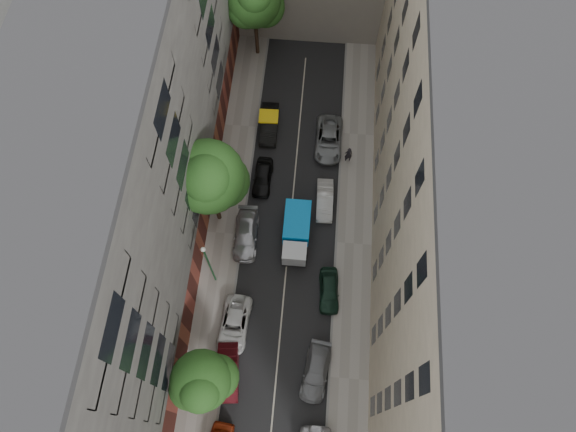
# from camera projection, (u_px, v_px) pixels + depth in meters

# --- Properties ---
(ground) EXTENTS (120.00, 120.00, 0.00)m
(ground) POSITION_uv_depth(u_px,v_px,m) (289.00, 239.00, 43.56)
(ground) COLOR #4C4C49
(ground) RESTS_ON ground
(road_surface) EXTENTS (8.00, 44.00, 0.02)m
(road_surface) POSITION_uv_depth(u_px,v_px,m) (289.00, 239.00, 43.55)
(road_surface) COLOR black
(road_surface) RESTS_ON ground
(sidewalk_left) EXTENTS (3.00, 44.00, 0.15)m
(sidewalk_left) POSITION_uv_depth(u_px,v_px,m) (225.00, 233.00, 43.69)
(sidewalk_left) COLOR gray
(sidewalk_left) RESTS_ON ground
(sidewalk_right) EXTENTS (3.00, 44.00, 0.15)m
(sidewalk_right) POSITION_uv_depth(u_px,v_px,m) (354.00, 244.00, 43.30)
(sidewalk_right) COLOR gray
(sidewalk_right) RESTS_ON ground
(building_left) EXTENTS (8.00, 44.00, 20.00)m
(building_left) POSITION_uv_depth(u_px,v_px,m) (128.00, 171.00, 34.87)
(building_left) COLOR #484644
(building_left) RESTS_ON ground
(building_right) EXTENTS (8.00, 44.00, 20.00)m
(building_right) POSITION_uv_depth(u_px,v_px,m) (454.00, 196.00, 34.08)
(building_right) COLOR beige
(building_right) RESTS_ON ground
(tarp_truck) EXTENTS (2.13, 5.22, 2.42)m
(tarp_truck) POSITION_uv_depth(u_px,v_px,m) (296.00, 232.00, 42.37)
(tarp_truck) COLOR black
(tarp_truck) RESTS_ON ground
(car_left_1) EXTENTS (2.04, 4.53, 1.44)m
(car_left_1) POSITION_uv_depth(u_px,v_px,m) (228.00, 372.00, 38.30)
(car_left_1) COLOR #501016
(car_left_1) RESTS_ON ground
(car_left_2) EXTENTS (2.47, 4.88, 1.32)m
(car_left_2) POSITION_uv_depth(u_px,v_px,m) (234.00, 325.00, 39.85)
(car_left_2) COLOR silver
(car_left_2) RESTS_ON ground
(car_left_3) EXTENTS (2.11, 4.90, 1.40)m
(car_left_3) POSITION_uv_depth(u_px,v_px,m) (246.00, 234.00, 42.97)
(car_left_3) COLOR #B6B6BB
(car_left_3) RESTS_ON ground
(car_left_4) EXTENTS (1.69, 3.98, 1.34)m
(car_left_4) POSITION_uv_depth(u_px,v_px,m) (263.00, 177.00, 45.30)
(car_left_4) COLOR black
(car_left_4) RESTS_ON ground
(car_left_5) EXTENTS (1.73, 4.60, 1.50)m
(car_left_5) POSITION_uv_depth(u_px,v_px,m) (269.00, 124.00, 47.55)
(car_left_5) COLOR black
(car_left_5) RESTS_ON ground
(car_right_1) EXTENTS (2.41, 4.73, 1.31)m
(car_right_1) POSITION_uv_depth(u_px,v_px,m) (316.00, 372.00, 38.37)
(car_right_1) COLOR slate
(car_right_1) RESTS_ON ground
(car_right_2) EXTENTS (1.80, 3.97, 1.32)m
(car_right_2) POSITION_uv_depth(u_px,v_px,m) (329.00, 290.00, 40.99)
(car_right_2) COLOR #142E21
(car_right_2) RESTS_ON ground
(car_right_3) EXTENTS (1.53, 4.06, 1.32)m
(car_right_3) POSITION_uv_depth(u_px,v_px,m) (325.00, 200.00, 44.36)
(car_right_3) COLOR silver
(car_right_3) RESTS_ON ground
(car_right_4) EXTENTS (2.39, 5.19, 1.44)m
(car_right_4) POSITION_uv_depth(u_px,v_px,m) (329.00, 139.00, 46.88)
(car_right_4) COLOR gray
(car_right_4) RESTS_ON ground
(tree_near) EXTENTS (4.59, 4.21, 7.08)m
(tree_near) POSITION_uv_depth(u_px,v_px,m) (202.00, 383.00, 34.02)
(tree_near) COLOR #382619
(tree_near) RESTS_ON sidewalk_left
(tree_mid) EXTENTS (5.84, 5.64, 10.35)m
(tree_mid) POSITION_uv_depth(u_px,v_px,m) (209.00, 179.00, 37.81)
(tree_mid) COLOR #382619
(tree_mid) RESTS_ON sidewalk_left
(tree_far) EXTENTS (5.24, 4.96, 9.43)m
(tree_far) POSITION_uv_depth(u_px,v_px,m) (255.00, 2.00, 46.01)
(tree_far) COLOR #382619
(tree_far) RESTS_ON sidewalk_left
(lamp_post) EXTENTS (0.36, 0.36, 7.04)m
(lamp_post) POSITION_uv_depth(u_px,v_px,m) (208.00, 262.00, 38.01)
(lamp_post) COLOR #1B5F2F
(lamp_post) RESTS_ON sidewalk_left
(pedestrian) EXTENTS (0.78, 0.59, 1.91)m
(pedestrian) POSITION_uv_depth(u_px,v_px,m) (348.00, 154.00, 45.76)
(pedestrian) COLOR black
(pedestrian) RESTS_ON sidewalk_right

